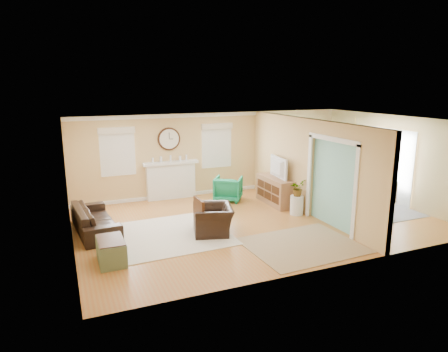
{
  "coord_description": "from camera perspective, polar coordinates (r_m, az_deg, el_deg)",
  "views": [
    {
      "loc": [
        -4.6,
        -8.8,
        3.49
      ],
      "look_at": [
        -0.8,
        0.3,
        1.2
      ],
      "focal_mm": 32.0,
      "sensor_mm": 36.0,
      "label": 1
    }
  ],
  "objects": [
    {
      "name": "dining_chair_n",
      "position": [
        12.96,
        15.35,
        -0.51
      ],
      "size": [
        0.45,
        0.45,
        0.94
      ],
      "color": "slate",
      "rests_on": "floor"
    },
    {
      "name": "ceiling",
      "position": [
        9.98,
        4.96,
        7.9
      ],
      "size": [
        9.0,
        6.0,
        0.02
      ],
      "primitive_type": "cube",
      "color": "white",
      "rests_on": "wall_back"
    },
    {
      "name": "floor",
      "position": [
        10.53,
        4.68,
        -6.33
      ],
      "size": [
        9.0,
        9.0,
        0.0
      ],
      "primitive_type": "plane",
      "color": "#AF632A",
      "rests_on": "ground"
    },
    {
      "name": "tv",
      "position": [
        11.73,
        7.33,
        1.22
      ],
      "size": [
        0.24,
        1.07,
        0.61
      ],
      "primitive_type": "imported",
      "rotation": [
        0.0,
        0.0,
        1.47
      ],
      "color": "black",
      "rests_on": "credenza"
    },
    {
      "name": "wall_clock",
      "position": [
        12.28,
        -7.87,
        5.27
      ],
      "size": [
        0.7,
        0.07,
        0.7
      ],
      "color": "#3F2413",
      "rests_on": "wall_back"
    },
    {
      "name": "garden_stool",
      "position": [
        11.06,
        10.35,
        -4.13
      ],
      "size": [
        0.36,
        0.36,
        0.53
      ],
      "primitive_type": "cylinder",
      "color": "white",
      "rests_on": "floor"
    },
    {
      "name": "rug_cream",
      "position": [
        9.59,
        -8.63,
        -8.38
      ],
      "size": [
        3.01,
        2.64,
        0.02
      ],
      "primitive_type": "cube",
      "rotation": [
        0.0,
        0.0,
        0.03
      ],
      "color": "#F2E5CA",
      "rests_on": "floor"
    },
    {
      "name": "wall_right",
      "position": [
        12.85,
        22.94,
        2.21
      ],
      "size": [
        0.02,
        6.0,
        2.6
      ],
      "primitive_type": "cube",
      "color": "tan",
      "rests_on": "ground"
    },
    {
      "name": "wall_front",
      "position": [
        7.72,
        15.12,
        -3.86
      ],
      "size": [
        9.0,
        0.02,
        2.6
      ],
      "primitive_type": "cube",
      "color": "tan",
      "rests_on": "ground"
    },
    {
      "name": "fireplace",
      "position": [
        12.43,
        -7.58,
        -0.51
      ],
      "size": [
        1.7,
        0.3,
        1.17
      ],
      "color": "white",
      "rests_on": "ground"
    },
    {
      "name": "trunk",
      "position": [
        8.38,
        -15.82,
        -10.25
      ],
      "size": [
        0.52,
        0.84,
        0.49
      ],
      "color": "#5F745B",
      "rests_on": "floor"
    },
    {
      "name": "eames_chair",
      "position": [
        9.56,
        -1.58,
        -6.21
      ],
      "size": [
        1.14,
        1.23,
        0.67
      ],
      "primitive_type": "imported",
      "rotation": [
        0.0,
        0.0,
        -1.84
      ],
      "color": "black",
      "rests_on": "floor"
    },
    {
      "name": "green_chair",
      "position": [
        12.16,
        0.61,
        -1.82
      ],
      "size": [
        1.1,
        1.11,
        0.73
      ],
      "primitive_type": "imported",
      "rotation": [
        0.0,
        0.0,
        2.55
      ],
      "color": "#1B7144",
      "rests_on": "floor"
    },
    {
      "name": "pendant",
      "position": [
        11.7,
        18.13,
        6.1
      ],
      "size": [
        0.3,
        0.3,
        0.55
      ],
      "color": "gold",
      "rests_on": "ceiling"
    },
    {
      "name": "dining_chair_w",
      "position": [
        11.81,
        16.08,
        -1.9
      ],
      "size": [
        0.48,
        0.48,
        0.93
      ],
      "color": "white",
      "rests_on": "floor"
    },
    {
      "name": "dining_chair_e",
      "position": [
        12.48,
        20.47,
        -1.53
      ],
      "size": [
        0.49,
        0.49,
        0.89
      ],
      "color": "slate",
      "rests_on": "floor"
    },
    {
      "name": "potted_plant",
      "position": [
        10.92,
        10.45,
        -1.69
      ],
      "size": [
        0.52,
        0.5,
        0.45
      ],
      "primitive_type": "imported",
      "rotation": [
        0.0,
        0.0,
        0.52
      ],
      "color": "#337F33",
      "rests_on": "garden_stool"
    },
    {
      "name": "dining_chair_s",
      "position": [
        11.29,
        21.91,
        -2.77
      ],
      "size": [
        0.53,
        0.53,
        1.01
      ],
      "color": "slate",
      "rests_on": "floor"
    },
    {
      "name": "french_doors",
      "position": [
        12.86,
        22.72,
        1.33
      ],
      "size": [
        0.06,
        1.7,
        2.2
      ],
      "color": "white",
      "rests_on": "ground"
    },
    {
      "name": "rug_jute",
      "position": [
        9.11,
        11.15,
        -9.67
      ],
      "size": [
        2.49,
        2.07,
        0.01
      ],
      "primitive_type": "cube",
      "rotation": [
        0.0,
        0.0,
        0.04
      ],
      "color": "tan",
      "rests_on": "floor"
    },
    {
      "name": "wall_left",
      "position": [
        9.07,
        -21.33,
        -1.81
      ],
      "size": [
        0.02,
        6.0,
        2.6
      ],
      "primitive_type": "cube",
      "color": "tan",
      "rests_on": "ground"
    },
    {
      "name": "window_left",
      "position": [
        12.0,
        -15.0,
        3.84
      ],
      "size": [
        1.05,
        0.13,
        1.42
      ],
      "color": "white",
      "rests_on": "wall_back"
    },
    {
      "name": "window_right",
      "position": [
        12.78,
        -1.07,
        4.82
      ],
      "size": [
        1.05,
        0.13,
        1.42
      ],
      "color": "white",
      "rests_on": "wall_back"
    },
    {
      "name": "sofa",
      "position": [
        10.11,
        -17.94,
        -5.9
      ],
      "size": [
        1.03,
        2.22,
        0.63
      ],
      "primitive_type": "imported",
      "rotation": [
        0.0,
        0.0,
        1.66
      ],
      "color": "black",
      "rests_on": "floor"
    },
    {
      "name": "dining_table",
      "position": [
        12.22,
        18.17,
        -2.63
      ],
      "size": [
        1.24,
        1.94,
        0.64
      ],
      "primitive_type": "imported",
      "rotation": [
        0.0,
        0.0,
        1.69
      ],
      "color": "#3F2413",
      "rests_on": "floor"
    },
    {
      "name": "rug_grey",
      "position": [
        12.3,
        18.07,
        -4.05
      ],
      "size": [
        2.52,
        3.15,
        0.01
      ],
      "primitive_type": "cube",
      "color": "slate",
      "rests_on": "floor"
    },
    {
      "name": "wall_back",
      "position": [
        12.86,
        -1.35,
        3.25
      ],
      "size": [
        9.0,
        0.02,
        2.6
      ],
      "primitive_type": "cube",
      "color": "tan",
      "rests_on": "ground"
    },
    {
      "name": "credenza",
      "position": [
        11.9,
        7.31,
        -2.1
      ],
      "size": [
        0.5,
        1.48,
        0.8
      ],
      "color": "#946A4A",
      "rests_on": "floor"
    },
    {
      "name": "partition",
      "position": [
        11.16,
        11.06,
        1.8
      ],
      "size": [
        0.17,
        6.0,
        2.6
      ],
      "color": "tan",
      "rests_on": "ground"
    }
  ]
}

